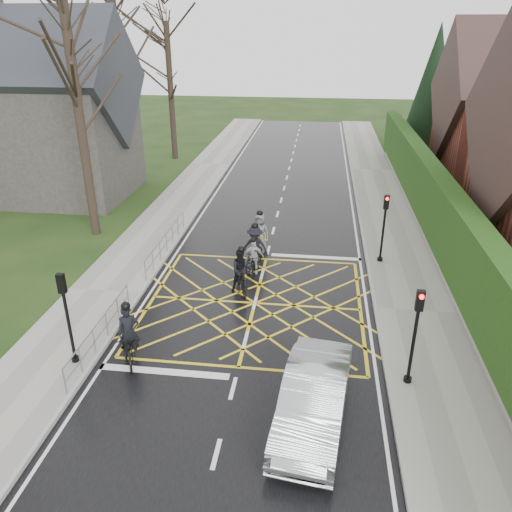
% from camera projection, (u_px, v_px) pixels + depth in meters
% --- Properties ---
extents(ground, '(120.00, 120.00, 0.00)m').
position_uv_depth(ground, '(255.00, 303.00, 19.19)').
color(ground, black).
rests_on(ground, ground).
extents(road, '(9.00, 80.00, 0.01)m').
position_uv_depth(road, '(255.00, 303.00, 19.19)').
color(road, black).
rests_on(road, ground).
extents(sidewalk_right, '(3.00, 80.00, 0.15)m').
position_uv_depth(sidewalk_right, '(415.00, 312.00, 18.47)').
color(sidewalk_right, gray).
rests_on(sidewalk_right, ground).
extents(sidewalk_left, '(3.00, 80.00, 0.15)m').
position_uv_depth(sidewalk_left, '(106.00, 292.00, 19.85)').
color(sidewalk_left, gray).
rests_on(sidewalk_left, ground).
extents(stone_wall, '(0.50, 38.00, 0.70)m').
position_uv_depth(stone_wall, '(434.00, 243.00, 23.55)').
color(stone_wall, slate).
rests_on(stone_wall, ground).
extents(hedge, '(0.90, 38.00, 2.80)m').
position_uv_depth(hedge, '(439.00, 208.00, 22.81)').
color(hedge, black).
rests_on(hedge, stone_wall).
extents(conifer, '(4.60, 4.60, 10.00)m').
position_uv_depth(conifer, '(432.00, 91.00, 39.24)').
color(conifer, black).
rests_on(conifer, ground).
extents(church, '(8.80, 7.80, 11.00)m').
position_uv_depth(church, '(54.00, 114.00, 29.46)').
color(church, '#2D2B28').
rests_on(church, ground).
extents(tree_near, '(9.24, 9.24, 11.44)m').
position_uv_depth(tree_near, '(73.00, 70.00, 22.28)').
color(tree_near, black).
rests_on(tree_near, ground).
extents(tree_mid, '(10.08, 10.08, 12.48)m').
position_uv_depth(tree_mid, '(117.00, 45.00, 29.29)').
color(tree_mid, black).
rests_on(tree_mid, ground).
extents(tree_far, '(8.40, 8.40, 10.40)m').
position_uv_depth(tree_far, '(169.00, 62.00, 37.01)').
color(tree_far, black).
rests_on(tree_far, ground).
extents(railing_south, '(0.05, 5.04, 1.03)m').
position_uv_depth(railing_south, '(100.00, 327.00, 16.25)').
color(railing_south, slate).
rests_on(railing_south, ground).
extents(railing_north, '(0.05, 6.04, 1.03)m').
position_uv_depth(railing_north, '(166.00, 238.00, 22.99)').
color(railing_north, slate).
rests_on(railing_north, ground).
extents(traffic_light_ne, '(0.24, 0.31, 3.21)m').
position_uv_depth(traffic_light_ne, '(383.00, 229.00, 21.68)').
color(traffic_light_ne, black).
rests_on(traffic_light_ne, ground).
extents(traffic_light_se, '(0.24, 0.31, 3.21)m').
position_uv_depth(traffic_light_se, '(414.00, 339.00, 14.12)').
color(traffic_light_se, black).
rests_on(traffic_light_se, ground).
extents(traffic_light_sw, '(0.24, 0.31, 3.21)m').
position_uv_depth(traffic_light_sw, '(68.00, 320.00, 15.03)').
color(traffic_light_sw, black).
rests_on(traffic_light_sw, ground).
extents(cyclist_rear, '(1.51, 2.22, 2.04)m').
position_uv_depth(cyclist_rear, '(129.00, 341.00, 15.75)').
color(cyclist_rear, black).
rests_on(cyclist_rear, ground).
extents(cyclist_back, '(1.18, 2.01, 1.94)m').
position_uv_depth(cyclist_back, '(241.00, 274.00, 19.78)').
color(cyclist_back, black).
rests_on(cyclist_back, ground).
extents(cyclist_mid, '(1.35, 2.25, 2.08)m').
position_uv_depth(cyclist_mid, '(255.00, 252.00, 21.71)').
color(cyclist_mid, black).
rests_on(cyclist_mid, ground).
extents(cyclist_front, '(0.91, 1.68, 1.65)m').
position_uv_depth(cyclist_front, '(253.00, 261.00, 21.24)').
color(cyclist_front, black).
rests_on(cyclist_front, ground).
extents(cyclist_lead, '(1.12, 2.21, 2.05)m').
position_uv_depth(cyclist_lead, '(259.00, 238.00, 23.22)').
color(cyclist_lead, yellow).
rests_on(cyclist_lead, ground).
extents(car, '(2.20, 4.85, 1.54)m').
position_uv_depth(car, '(314.00, 398.00, 13.17)').
color(car, '#A8ABAF').
rests_on(car, ground).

